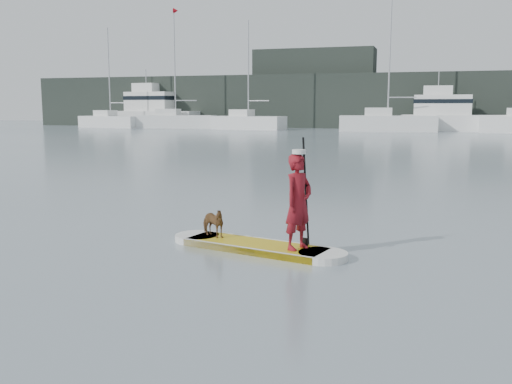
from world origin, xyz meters
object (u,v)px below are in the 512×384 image
(sailboat_d, at_px, (387,121))
(motor_yacht_b, at_px, (155,111))
(sailboat_b, at_px, (175,120))
(sailboat_c, at_px, (248,122))
(dog, at_px, (212,222))
(paddleboard, at_px, (256,246))
(motor_yacht_a, at_px, (448,114))
(paddler, at_px, (298,202))
(sailboat_a, at_px, (110,121))

(sailboat_d, xyz_separation_m, motor_yacht_b, (-27.80, 5.37, 0.95))
(sailboat_b, relative_size, sailboat_c, 1.17)
(sailboat_c, bearing_deg, dog, -63.47)
(paddleboard, xyz_separation_m, sailboat_c, (-16.03, 48.37, 0.77))
(motor_yacht_a, bearing_deg, motor_yacht_b, 176.30)
(paddler, xyz_separation_m, sailboat_a, (-33.65, 49.10, -0.12))
(sailboat_b, relative_size, motor_yacht_a, 1.33)
(motor_yacht_b, bearing_deg, motor_yacht_a, 0.05)
(sailboat_c, xyz_separation_m, motor_yacht_a, (20.03, 2.07, 0.81))
(sailboat_b, distance_m, sailboat_c, 9.16)
(paddler, bearing_deg, sailboat_d, 28.95)
(paddleboard, bearing_deg, sailboat_c, 121.83)
(sailboat_d, bearing_deg, motor_yacht_b, 162.66)
(sailboat_a, bearing_deg, motor_yacht_a, 12.12)
(sailboat_b, bearing_deg, paddler, -69.68)
(sailboat_b, xyz_separation_m, sailboat_c, (9.05, -1.38, -0.08))
(paddleboard, relative_size, dog, 5.16)
(sailboat_b, distance_m, motor_yacht_a, 29.10)
(paddleboard, bearing_deg, paddler, 0.00)
(sailboat_c, bearing_deg, sailboat_d, 7.42)
(sailboat_c, relative_size, motor_yacht_a, 1.14)
(paddleboard, relative_size, motor_yacht_b, 0.31)
(paddler, xyz_separation_m, dog, (-1.67, 0.40, -0.51))
(paddleboard, distance_m, dog, 0.97)
(motor_yacht_a, bearing_deg, sailboat_d, -155.12)
(paddleboard, distance_m, sailboat_a, 58.94)
(sailboat_a, bearing_deg, sailboat_b, 15.87)
(sailboat_c, xyz_separation_m, sailboat_d, (14.36, -0.41, 0.14))
(sailboat_c, bearing_deg, motor_yacht_b, 168.83)
(dog, xyz_separation_m, sailboat_d, (-0.78, 47.74, 0.58))
(sailboat_b, bearing_deg, sailboat_a, 179.06)
(sailboat_a, distance_m, motor_yacht_a, 36.91)
(paddler, height_order, motor_yacht_b, motor_yacht_b)
(paddler, bearing_deg, motor_yacht_a, 22.39)
(sailboat_a, relative_size, sailboat_d, 0.83)
(paddler, relative_size, sailboat_c, 0.14)
(sailboat_a, distance_m, motor_yacht_b, 5.68)
(sailboat_a, height_order, sailboat_d, sailboat_d)
(paddleboard, height_order, motor_yacht_a, motor_yacht_a)
(paddleboard, relative_size, sailboat_b, 0.25)
(sailboat_a, bearing_deg, motor_yacht_b, 62.21)
(dog, distance_m, motor_yacht_b, 60.34)
(paddleboard, distance_m, sailboat_d, 47.99)
(motor_yacht_a, xyz_separation_m, motor_yacht_b, (-33.48, 2.89, 0.28))
(paddleboard, distance_m, sailboat_b, 55.72)
(paddler, relative_size, sailboat_b, 0.12)
(dog, bearing_deg, paddleboard, -74.67)
(sailboat_b, bearing_deg, dog, -71.03)
(paddleboard, height_order, motor_yacht_b, motor_yacht_b)
(dog, xyz_separation_m, motor_yacht_a, (4.89, 50.22, 1.26))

